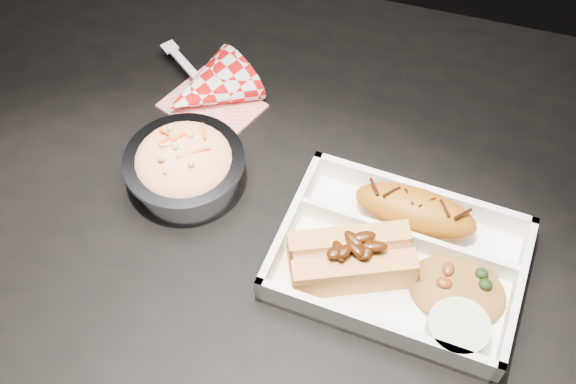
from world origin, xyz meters
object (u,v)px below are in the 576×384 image
(food_tray, at_px, (398,262))
(napkin_fork, at_px, (207,90))
(dining_table, at_px, (266,258))
(hotdog, at_px, (351,258))
(fried_pastry, at_px, (415,211))
(foil_coleslaw_cup, at_px, (185,165))

(food_tray, xyz_separation_m, napkin_fork, (-0.28, 0.17, 0.01))
(dining_table, height_order, hotdog, hotdog)
(dining_table, distance_m, fried_pastry, 0.20)
(fried_pastry, height_order, hotdog, hotdog)
(napkin_fork, bearing_deg, food_tray, 6.44)
(food_tray, xyz_separation_m, hotdog, (-0.05, -0.02, 0.02))
(food_tray, height_order, hotdog, hotdog)
(foil_coleslaw_cup, relative_size, napkin_fork, 0.83)
(hotdog, xyz_separation_m, foil_coleslaw_cup, (-0.21, 0.06, -0.00))
(food_tray, relative_size, hotdog, 1.90)
(dining_table, distance_m, foil_coleslaw_cup, 0.16)
(fried_pastry, bearing_deg, napkin_fork, 158.06)
(hotdog, bearing_deg, foil_coleslaw_cup, 139.57)
(napkin_fork, bearing_deg, hotdog, -2.02)
(dining_table, xyz_separation_m, fried_pastry, (0.16, 0.03, 0.12))
(hotdog, distance_m, foil_coleslaw_cup, 0.22)
(fried_pastry, distance_m, napkin_fork, 0.30)
(food_tray, distance_m, foil_coleslaw_cup, 0.26)
(dining_table, relative_size, food_tray, 4.55)
(napkin_fork, bearing_deg, dining_table, -12.65)
(dining_table, xyz_separation_m, napkin_fork, (-0.12, 0.15, 0.11))
(foil_coleslaw_cup, bearing_deg, dining_table, -10.82)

